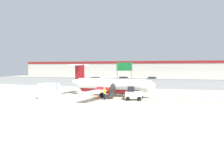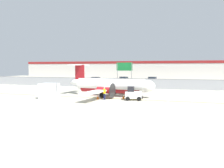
{
  "view_description": "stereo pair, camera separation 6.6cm",
  "coord_description": "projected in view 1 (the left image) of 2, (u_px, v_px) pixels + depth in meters",
  "views": [
    {
      "loc": [
        10.72,
        -27.56,
        4.48
      ],
      "look_at": [
        0.52,
        5.49,
        1.8
      ],
      "focal_mm": 35.0,
      "sensor_mm": 36.0,
      "label": 1
    },
    {
      "loc": [
        10.78,
        -27.54,
        4.48
      ],
      "look_at": [
        0.52,
        5.49,
        1.8
      ],
      "focal_mm": 35.0,
      "sensor_mm": 36.0,
      "label": 2
    }
  ],
  "objects": [
    {
      "name": "commuter_airplane",
      "position": [
        112.0,
        86.0,
        33.65
      ],
      "size": [
        14.46,
        16.07,
        4.92
      ],
      "rotation": [
        0.0,
        0.0,
        -0.12
      ],
      "color": "white",
      "rests_on": "ground"
    },
    {
      "name": "ground_plane",
      "position": [
        102.0,
        98.0,
        31.66
      ],
      "size": [
        140.0,
        140.0,
        0.01
      ],
      "color": "#B2AD99"
    },
    {
      "name": "highway_sign",
      "position": [
        124.0,
        69.0,
        48.31
      ],
      "size": [
        3.6,
        0.14,
        5.5
      ],
      "color": "slate",
      "rests_on": "ground"
    },
    {
      "name": "cargo_container",
      "position": [
        49.0,
        91.0,
        30.95
      ],
      "size": [
        2.53,
        2.16,
        2.2
      ],
      "rotation": [
        0.0,
        0.0,
        0.07
      ],
      "color": "silver",
      "rests_on": "ground"
    },
    {
      "name": "parked_car_3",
      "position": [
        191.0,
        83.0,
        48.4
      ],
      "size": [
        4.25,
        2.1,
        1.58
      ],
      "rotation": [
        0.0,
        0.0,
        3.11
      ],
      "color": "navy",
      "rests_on": "parking_lot_strip"
    },
    {
      "name": "perimeter_fence",
      "position": [
        127.0,
        83.0,
        46.82
      ],
      "size": [
        98.0,
        0.1,
        2.1
      ],
      "color": "gray",
      "rests_on": "ground"
    },
    {
      "name": "parked_car_2",
      "position": [
        152.0,
        80.0,
        62.96
      ],
      "size": [
        4.37,
        2.39,
        1.58
      ],
      "rotation": [
        0.0,
        0.0,
        3.02
      ],
      "color": "black",
      "rests_on": "parking_lot_strip"
    },
    {
      "name": "traffic_cone_far_left",
      "position": [
        123.0,
        97.0,
        30.93
      ],
      "size": [
        0.36,
        0.36,
        0.64
      ],
      "color": "orange",
      "rests_on": "ground"
    },
    {
      "name": "ground_crew_worker",
      "position": [
        104.0,
        93.0,
        30.0
      ],
      "size": [
        0.48,
        0.48,
        1.7
      ],
      "rotation": [
        0.0,
        0.0,
        0.83
      ],
      "color": "#191E4C",
      "rests_on": "ground"
    },
    {
      "name": "background_building",
      "position": [
        147.0,
        71.0,
        75.22
      ],
      "size": [
        91.0,
        8.1,
        6.5
      ],
      "color": "beige",
      "rests_on": "ground"
    },
    {
      "name": "traffic_cone_near_right",
      "position": [
        98.0,
        97.0,
        30.5
      ],
      "size": [
        0.36,
        0.36,
        0.64
      ],
      "color": "orange",
      "rests_on": "ground"
    },
    {
      "name": "traffic_cone_near_left",
      "position": [
        126.0,
        95.0,
        33.11
      ],
      "size": [
        0.36,
        0.36,
        0.64
      ],
      "color": "orange",
      "rests_on": "ground"
    },
    {
      "name": "baggage_tug",
      "position": [
        133.0,
        94.0,
        29.52
      ],
      "size": [
        2.5,
        1.75,
        1.88
      ],
      "rotation": [
        0.0,
        0.0,
        0.19
      ],
      "color": "silver",
      "rests_on": "ground"
    },
    {
      "name": "parked_car_0",
      "position": [
        96.0,
        80.0,
        62.05
      ],
      "size": [
        4.26,
        2.12,
        1.58
      ],
      "rotation": [
        0.0,
        0.0,
        0.04
      ],
      "color": "silver",
      "rests_on": "parking_lot_strip"
    },
    {
      "name": "parked_car_1",
      "position": [
        123.0,
        79.0,
        64.2
      ],
      "size": [
        4.36,
        2.36,
        1.58
      ],
      "rotation": [
        0.0,
        0.0,
        3.03
      ],
      "color": "#19662D",
      "rests_on": "parking_lot_strip"
    },
    {
      "name": "parking_lot_strip",
      "position": [
        137.0,
        84.0,
        57.85
      ],
      "size": [
        98.0,
        17.0,
        0.12
      ],
      "color": "#38383A",
      "rests_on": "ground"
    }
  ]
}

